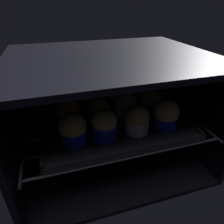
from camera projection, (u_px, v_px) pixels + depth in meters
oven_cavity at (107, 106)px, 69.51cm from camera, size 59.00×47.00×37.00cm
oven_rack at (111, 120)px, 67.65cm from camera, size 54.80×42.00×0.80cm
baking_tray at (112, 120)px, 65.93cm from camera, size 44.74×35.62×2.20cm
muffin_row0_col0 at (73, 129)px, 52.91cm from camera, size 7.34×7.34×8.77cm
muffin_row0_col1 at (105, 125)px, 55.13cm from camera, size 6.89×6.89×8.45cm
muffin_row0_col2 at (137, 120)px, 57.47cm from camera, size 6.89×6.89×8.38cm
muffin_row0_col3 at (166, 115)px, 59.35cm from camera, size 7.54×7.54×8.94cm
muffin_row1_col0 at (69, 113)px, 60.29cm from camera, size 7.54×7.54×8.95cm
muffin_row1_col1 at (99, 110)px, 62.85cm from camera, size 6.89×6.89×8.12cm
muffin_row1_col2 at (125, 106)px, 64.86cm from camera, size 7.34×7.34×8.51cm
muffin_row1_col3 at (151, 102)px, 67.59cm from camera, size 6.89×6.89×8.07cm
muffin_row2_col0 at (66, 101)px, 67.65cm from camera, size 7.04×7.04×8.66cm
muffin_row2_col1 at (91, 98)px, 69.95cm from camera, size 6.89×6.89×8.57cm
muffin_row2_col2 at (117, 94)px, 72.15cm from camera, size 7.07×7.07×8.76cm
muffin_row2_col3 at (139, 92)px, 74.89cm from camera, size 7.04×7.04×8.17cm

